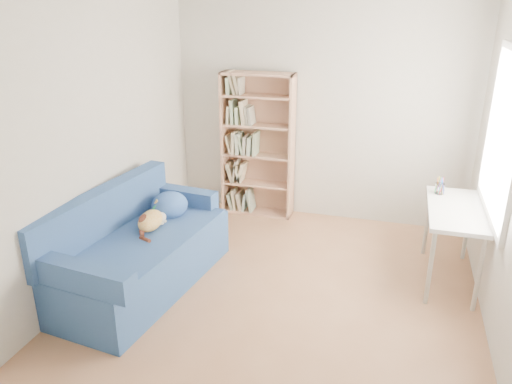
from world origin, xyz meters
The scene contains 6 objects.
ground centered at (0.00, 0.00, 0.00)m, with size 4.00×4.00×0.00m, color #9D6A47.
room_shell centered at (0.10, 0.03, 1.64)m, with size 3.54×4.04×2.62m.
sofa centered at (-1.33, -0.11, 0.35)m, with size 1.11×1.98×0.93m.
bookshelf centered at (-0.72, 1.85, 0.81)m, with size 0.88×0.27×1.75m.
desk centered at (1.48, 0.79, 0.66)m, with size 0.49×1.08×0.75m.
pen_cup centered at (1.35, 1.13, 0.82)m, with size 0.09×0.09×0.18m.
Camera 1 is at (0.90, -3.78, 2.54)m, focal length 35.00 mm.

